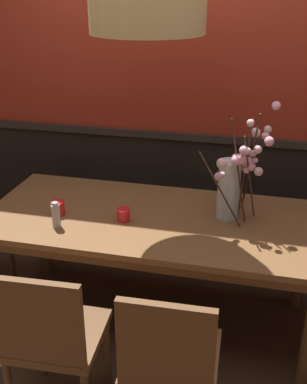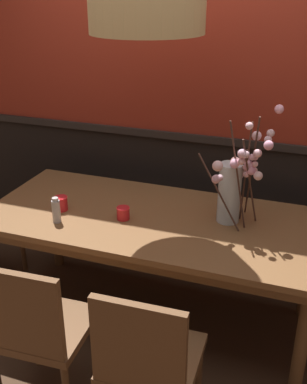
{
  "view_description": "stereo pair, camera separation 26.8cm",
  "coord_description": "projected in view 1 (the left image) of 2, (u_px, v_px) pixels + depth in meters",
  "views": [
    {
      "loc": [
        0.57,
        -2.41,
        2.04
      ],
      "look_at": [
        0.0,
        0.0,
        0.92
      ],
      "focal_mm": 43.79,
      "sensor_mm": 36.0,
      "label": 1
    },
    {
      "loc": [
        0.83,
        -2.33,
        2.04
      ],
      "look_at": [
        0.0,
        0.0,
        0.92
      ],
      "focal_mm": 43.79,
      "sensor_mm": 36.0,
      "label": 2
    }
  ],
  "objects": [
    {
      "name": "ground_plane",
      "position": [
        154.0,
        318.0,
        3.1
      ],
      "size": [
        24.0,
        24.0,
        0.0
      ],
      "primitive_type": "plane",
      "color": "#4C3321"
    },
    {
      "name": "back_wall",
      "position": [
        178.0,
        86.0,
        3.14
      ],
      "size": [
        5.28,
        0.14,
        2.8
      ],
      "color": "black",
      "rests_on": "ground"
    },
    {
      "name": "dining_table",
      "position": [
        154.0,
        228.0,
        2.82
      ],
      "size": [
        2.02,
        0.92,
        0.76
      ],
      "color": "brown",
      "rests_on": "ground"
    },
    {
      "name": "chair_near_side_right",
      "position": [
        170.0,
        360.0,
        2.07
      ],
      "size": [
        0.44,
        0.45,
        0.9
      ],
      "color": "brown",
      "rests_on": "ground"
    },
    {
      "name": "chair_near_side_left",
      "position": [
        51.0,
        336.0,
        2.19
      ],
      "size": [
        0.46,
        0.45,
        0.91
      ],
      "color": "brown",
      "rests_on": "ground"
    },
    {
      "name": "chair_far_side_left",
      "position": [
        143.0,
        191.0,
        3.7
      ],
      "size": [
        0.47,
        0.46,
        0.92
      ],
      "color": "brown",
      "rests_on": "ground"
    },
    {
      "name": "chair_far_side_right",
      "position": [
        224.0,
        196.0,
        3.6
      ],
      "size": [
        0.43,
        0.46,
        0.95
      ],
      "color": "brown",
      "rests_on": "ground"
    },
    {
      "name": "vase_with_blossoms",
      "position": [
        234.0,
        182.0,
        2.67
      ],
      "size": [
        0.41,
        0.41,
        0.69
      ],
      "color": "silver",
      "rests_on": "dining_table"
    },
    {
      "name": "candle_holder_nearer_center",
      "position": [
        124.0,
        214.0,
        2.73
      ],
      "size": [
        0.08,
        0.08,
        0.08
      ],
      "color": "red",
      "rests_on": "dining_table"
    },
    {
      "name": "candle_holder_nearer_edge",
      "position": [
        58.0,
        208.0,
        2.79
      ],
      "size": [
        0.08,
        0.08,
        0.09
      ],
      "color": "red",
      "rests_on": "dining_table"
    },
    {
      "name": "condiment_bottle",
      "position": [
        56.0,
        215.0,
        2.64
      ],
      "size": [
        0.05,
        0.05,
        0.15
      ],
      "color": "#ADADB2",
      "rests_on": "dining_table"
    },
    {
      "name": "pendant_lamp",
      "position": [
        148.0,
        2.0,
        2.27
      ],
      "size": [
        0.58,
        0.58,
        1.0
      ],
      "color": "tan"
    }
  ]
}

